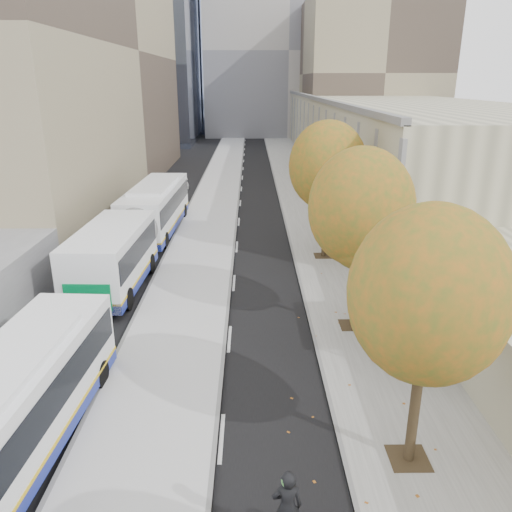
{
  "coord_description": "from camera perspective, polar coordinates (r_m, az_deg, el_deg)",
  "views": [
    {
      "loc": [
        -0.77,
        -6.15,
        9.99
      ],
      "look_at": [
        -0.52,
        15.13,
        2.5
      ],
      "focal_mm": 35.0,
      "sensor_mm": 36.0,
      "label": 1
    }
  ],
  "objects": [
    {
      "name": "building_midrise",
      "position": [
        51.98,
        -27.16,
        20.19
      ],
      "size": [
        24.0,
        46.0,
        25.0
      ],
      "primitive_type": "cube",
      "color": "gray",
      "rests_on": "ground"
    },
    {
      "name": "bus_shelter",
      "position": [
        19.88,
        18.42,
        -4.78
      ],
      "size": [
        1.9,
        4.4,
        2.53
      ],
      "color": "#383A3F",
      "rests_on": "sidewalk"
    },
    {
      "name": "tree_d",
      "position": [
        28.84,
        8.19,
        10.18
      ],
      "size": [
        4.4,
        4.4,
        7.6
      ],
      "color": "black",
      "rests_on": "sidewalk"
    },
    {
      "name": "bus_far",
      "position": [
        31.11,
        -13.04,
        3.53
      ],
      "size": [
        3.45,
        19.34,
        3.21
      ],
      "rotation": [
        0.0,
        0.0,
        -0.03
      ],
      "color": "white",
      "rests_on": "ground"
    },
    {
      "name": "building_tan",
      "position": [
        72.26,
        12.76,
        14.18
      ],
      "size": [
        18.0,
        92.0,
        8.0
      ],
      "primitive_type": "cube",
      "color": "gray",
      "rests_on": "ground"
    },
    {
      "name": "building_far_block",
      "position": [
        102.49,
        3.39,
        22.16
      ],
      "size": [
        30.0,
        18.0,
        30.0
      ],
      "primitive_type": "cube",
      "color": "#9B968F",
      "rests_on": "ground"
    },
    {
      "name": "bus_platform",
      "position": [
        42.44,
        -4.86,
        5.81
      ],
      "size": [
        4.25,
        150.0,
        0.15
      ],
      "primitive_type": "cube",
      "color": "silver",
      "rests_on": "ground"
    },
    {
      "name": "distant_car",
      "position": [
        50.54,
        -8.69,
        8.52
      ],
      "size": [
        2.2,
        4.03,
        1.3
      ],
      "primitive_type": "imported",
      "rotation": [
        0.0,
        0.0,
        0.18
      ],
      "color": "silver",
      "rests_on": "ground"
    },
    {
      "name": "tree_b",
      "position": [
        12.96,
        19.15,
        -4.23
      ],
      "size": [
        4.0,
        4.0,
        6.97
      ],
      "color": "black",
      "rests_on": "sidewalk"
    },
    {
      "name": "sidewalk",
      "position": [
        42.62,
        5.99,
        5.78
      ],
      "size": [
        4.75,
        150.0,
        0.08
      ],
      "primitive_type": "cube",
      "color": "gray",
      "rests_on": "ground"
    },
    {
      "name": "tree_c",
      "position": [
        20.2,
        11.9,
        5.41
      ],
      "size": [
        4.2,
        4.2,
        7.28
      ],
      "color": "black",
      "rests_on": "sidewalk"
    }
  ]
}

